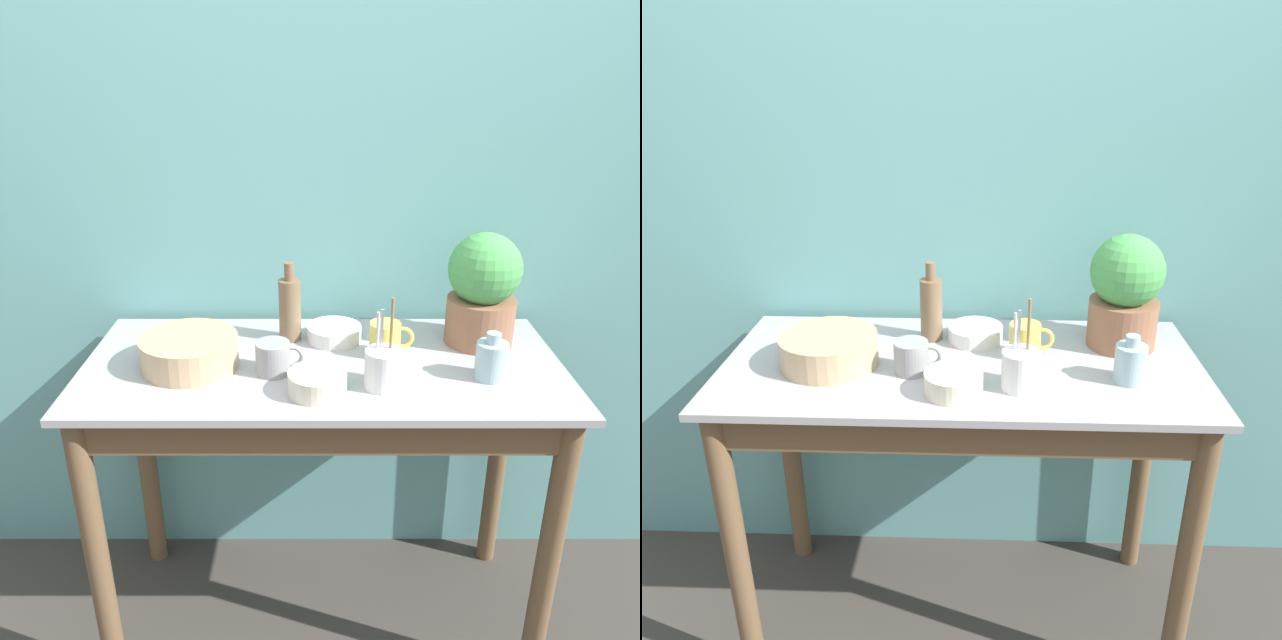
% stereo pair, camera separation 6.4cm
% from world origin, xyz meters
% --- Properties ---
extents(wall_back, '(6.00, 0.05, 2.40)m').
position_xyz_m(wall_back, '(0.00, 0.64, 1.20)').
color(wall_back, '#609E9E').
rests_on(wall_back, ground_plane).
extents(counter_table, '(1.26, 0.58, 0.90)m').
position_xyz_m(counter_table, '(0.00, 0.27, 0.69)').
color(counter_table, brown).
rests_on(counter_table, ground_plane).
extents(potted_plant, '(0.20, 0.20, 0.32)m').
position_xyz_m(potted_plant, '(0.44, 0.42, 1.06)').
color(potted_plant, '#8C5B42').
rests_on(potted_plant, counter_table).
extents(bowl_wash_large, '(0.25, 0.25, 0.08)m').
position_xyz_m(bowl_wash_large, '(-0.35, 0.27, 0.94)').
color(bowl_wash_large, tan).
rests_on(bowl_wash_large, counter_table).
extents(bottle_tall, '(0.06, 0.06, 0.23)m').
position_xyz_m(bottle_tall, '(-0.09, 0.44, 0.99)').
color(bottle_tall, brown).
rests_on(bottle_tall, counter_table).
extents(bottle_short, '(0.08, 0.08, 0.12)m').
position_xyz_m(bottle_short, '(0.42, 0.20, 0.95)').
color(bottle_short, '#93B2BC').
rests_on(bottle_short, counter_table).
extents(mug_grey, '(0.12, 0.09, 0.08)m').
position_xyz_m(mug_grey, '(-0.12, 0.23, 0.94)').
color(mug_grey, gray).
rests_on(mug_grey, counter_table).
extents(mug_yellow, '(0.12, 0.08, 0.09)m').
position_xyz_m(mug_yellow, '(0.17, 0.33, 0.94)').
color(mug_yellow, '#E5CC4C').
rests_on(mug_yellow, counter_table).
extents(bowl_small_enamel_white, '(0.16, 0.16, 0.04)m').
position_xyz_m(bowl_small_enamel_white, '(0.03, 0.43, 0.92)').
color(bowl_small_enamel_white, silver).
rests_on(bowl_small_enamel_white, counter_table).
extents(bowl_small_cream, '(0.14, 0.14, 0.05)m').
position_xyz_m(bowl_small_cream, '(-0.01, 0.13, 0.92)').
color(bowl_small_cream, beige).
rests_on(bowl_small_cream, counter_table).
extents(utensil_cup, '(0.09, 0.09, 0.23)m').
position_xyz_m(utensil_cup, '(0.15, 0.16, 0.95)').
color(utensil_cup, silver).
rests_on(utensil_cup, counter_table).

